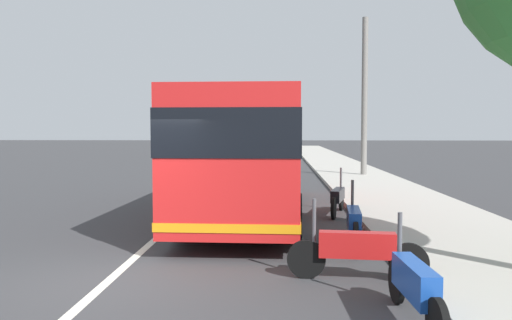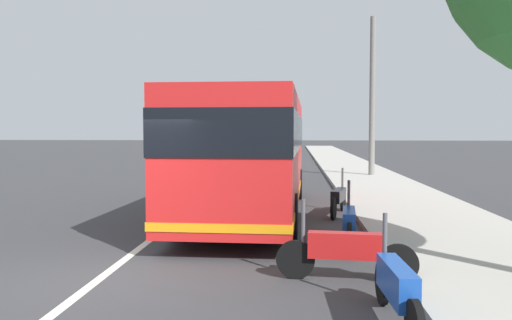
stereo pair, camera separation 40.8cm
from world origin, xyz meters
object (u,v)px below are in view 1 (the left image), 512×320
utility_pole (364,98)px  car_ahead_same_lane (266,152)px  motorcycle_angled (415,286)px  car_side_street (213,151)px  coach_bus (251,149)px  motorcycle_by_tree (356,250)px  car_far_distant (233,147)px  car_behind_bus (268,164)px  motorcycle_nearest_curb (354,223)px  motorcycle_far_end (338,198)px

utility_pole → car_ahead_same_lane: bearing=23.3°
motorcycle_angled → car_side_street: car_side_street is taller
coach_bus → motorcycle_by_tree: 6.61m
car_far_distant → utility_pole: utility_pole is taller
car_behind_bus → car_ahead_same_lane: bearing=2.2°
motorcycle_angled → utility_pole: bearing=-10.0°
coach_bus → motorcycle_angled: 8.43m
car_side_street → utility_pole: size_ratio=0.52×
motorcycle_angled → car_behind_bus: (18.48, 2.11, 0.23)m
car_ahead_same_lane → car_far_distant: car_far_distant is taller
car_side_street → car_far_distant: size_ratio=0.86×
coach_bus → car_far_distant: 34.88m
coach_bus → motorcycle_nearest_curb: size_ratio=4.72×
motorcycle_angled → motorcycle_by_tree: size_ratio=1.01×
motorcycle_nearest_curb → car_far_distant: size_ratio=0.47×
utility_pole → car_behind_bus: bearing=102.1°
motorcycle_by_tree → car_side_street: bearing=-73.1°
motorcycle_far_end → car_ahead_same_lane: bearing=20.1°
motorcycle_by_tree → car_behind_bus: car_behind_bus is taller
motorcycle_far_end → motorcycle_angled: bearing=-166.1°
motorcycle_nearest_curb → car_behind_bus: car_behind_bus is taller
car_ahead_same_lane → coach_bus: bearing=-176.2°
coach_bus → car_behind_bus: bearing=0.2°
coach_bus → car_behind_bus: coach_bus is taller
car_ahead_same_lane → utility_pole: 13.19m
car_ahead_same_lane → utility_pole: utility_pole is taller
motorcycle_angled → car_far_distant: size_ratio=0.46×
car_behind_bus → car_far_distant: (24.18, 3.79, 0.05)m
car_behind_bus → motorcycle_nearest_curb: bearing=-171.8°
car_ahead_same_lane → motorcycle_by_tree: bearing=-172.4°
motorcycle_far_end → utility_pole: bearing=1.3°
motorcycle_angled → car_far_distant: car_far_distant is taller
car_side_street → car_far_distant: (10.02, -0.61, 0.03)m
motorcycle_nearest_curb → motorcycle_far_end: 4.00m
coach_bus → motorcycle_by_tree: size_ratio=4.88×
motorcycle_far_end → motorcycle_by_tree: bearing=-170.0°
motorcycle_far_end → car_behind_bus: bearing=25.4°
coach_bus → car_ahead_same_lane: 23.29m
motorcycle_angled → car_side_street: bearing=8.8°
motorcycle_by_tree → car_behind_bus: 16.76m
motorcycle_far_end → car_side_street: size_ratio=0.53×
car_far_distant → car_behind_bus: bearing=4.7°
coach_bus → utility_pole: size_ratio=1.35×
motorcycle_angled → car_behind_bus: car_behind_bus is taller
coach_bus → motorcycle_nearest_curb: 4.70m
car_ahead_same_lane → car_far_distant: bearing=20.0°
car_behind_bus → car_far_distant: car_far_distant is taller
motorcycle_nearest_curb → car_far_distant: 39.02m
motorcycle_by_tree → car_behind_bus: size_ratio=0.50×
motorcycle_nearest_curb → car_ahead_same_lane: bearing=10.4°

